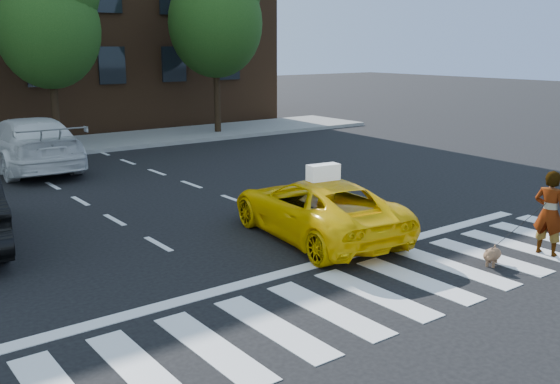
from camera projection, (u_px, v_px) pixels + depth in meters
name	position (u px, v px, depth m)	size (l,w,h in m)	color
ground	(375.00, 294.00, 9.90)	(120.00, 120.00, 0.00)	black
crosswalk	(375.00, 294.00, 9.90)	(13.00, 2.40, 0.01)	silver
stop_line	(310.00, 266.00, 11.14)	(12.00, 0.30, 0.01)	silver
sidewalk_far	(41.00, 148.00, 23.48)	(30.00, 4.00, 0.15)	slate
tree_mid	(49.00, 17.00, 22.31)	(3.69, 3.69, 7.10)	black
tree_right	(216.00, 11.00, 26.31)	(4.00, 4.00, 7.70)	black
taxi	(316.00, 208.00, 12.74)	(2.04, 4.42, 1.23)	#FFC905
white_suv	(29.00, 144.00, 19.62)	(2.34, 5.75, 1.67)	silver
woman	(550.00, 213.00, 11.59)	(0.59, 0.39, 1.61)	#999999
dog	(492.00, 255.00, 11.12)	(0.58, 0.41, 0.35)	olive
taxi_sign	(323.00, 172.00, 12.40)	(0.65, 0.28, 0.32)	white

